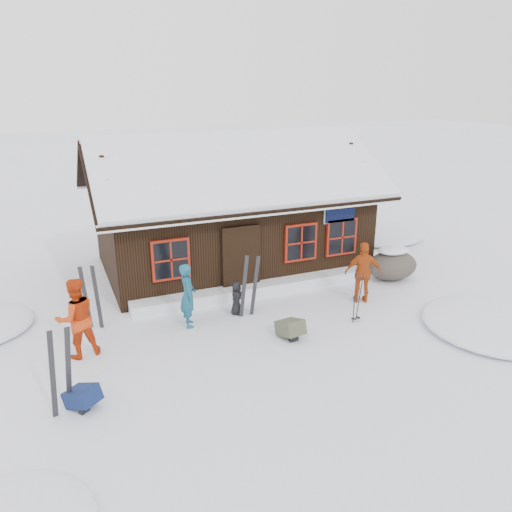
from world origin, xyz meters
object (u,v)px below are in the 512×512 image
object	(u,v)px
ski_poles	(357,298)
boulder	(392,264)
skier_teal	(188,295)
skier_crouched	(236,298)
backpack_olive	(290,331)
skier_orange_right	(363,273)
skier_orange_left	(76,318)
backpack_blue	(83,400)
ski_pair_left	(61,373)

from	to	relation	value
ski_poles	boulder	bearing A→B (deg)	37.52
skier_teal	ski_poles	xyz separation A→B (m)	(4.01, -1.44, -0.18)
skier_crouched	backpack_olive	size ratio (longest dim) A/B	1.39
skier_orange_right	boulder	size ratio (longest dim) A/B	1.07
skier_orange_left	boulder	distance (m)	9.42
skier_orange_right	boulder	distance (m)	2.18
boulder	skier_crouched	bearing A→B (deg)	-175.06
skier_orange_right	backpack_olive	world-z (taller)	skier_orange_right
skier_teal	backpack_blue	xyz separation A→B (m)	(-2.76, -2.51, -0.66)
skier_orange_left	boulder	xyz separation A→B (m)	(9.34, 1.11, -0.45)
ski_poles	skier_orange_right	bearing A→B (deg)	49.21
backpack_blue	backpack_olive	distance (m)	4.90
skier_orange_right	ski_pair_left	world-z (taller)	skier_orange_right
skier_crouched	ski_pair_left	xyz separation A→B (m)	(-4.42, -2.66, 0.36)
ski_poles	skier_crouched	bearing A→B (deg)	148.93
skier_crouched	backpack_olive	world-z (taller)	skier_crouched
skier_teal	backpack_blue	bearing A→B (deg)	139.97
skier_teal	ski_pair_left	xyz separation A→B (m)	(-3.08, -2.50, -0.00)
skier_crouched	backpack_blue	distance (m)	4.91
backpack_olive	skier_orange_right	bearing A→B (deg)	14.74
skier_orange_right	backpack_blue	world-z (taller)	skier_orange_right
backpack_blue	skier_teal	bearing A→B (deg)	3.36
skier_teal	skier_orange_left	world-z (taller)	skier_orange_left
skier_teal	ski_pair_left	world-z (taller)	ski_pair_left
skier_orange_left	ski_poles	xyz separation A→B (m)	(6.65, -0.96, -0.28)
skier_teal	boulder	world-z (taller)	skier_teal
ski_poles	backpack_blue	world-z (taller)	ski_poles
skier_teal	skier_orange_left	distance (m)	2.69
skier_orange_left	ski_poles	size ratio (longest dim) A/B	1.35
skier_crouched	backpack_olive	distance (m)	1.90
skier_teal	ski_poles	distance (m)	4.26
boulder	ski_pair_left	size ratio (longest dim) A/B	0.93
skier_orange_left	boulder	bearing A→B (deg)	175.29
skier_teal	backpack_olive	distance (m)	2.67
skier_orange_right	backpack_olive	bearing A→B (deg)	46.33
skier_orange_left	backpack_olive	distance (m)	4.89
ski_pair_left	backpack_blue	distance (m)	0.73
skier_orange_left	skier_orange_right	bearing A→B (deg)	168.67
boulder	backpack_blue	distance (m)	9.97
skier_orange_right	skier_teal	bearing A→B (deg)	19.02
skier_orange_left	ski_pair_left	bearing A→B (deg)	66.60
boulder	backpack_blue	bearing A→B (deg)	-161.67
ski_pair_left	ski_poles	world-z (taller)	ski_pair_left
skier_orange_right	ski_poles	distance (m)	1.31
boulder	backpack_olive	distance (m)	5.15
skier_teal	boulder	distance (m)	6.73
ski_pair_left	backpack_blue	size ratio (longest dim) A/B	2.93
ski_poles	skier_teal	bearing A→B (deg)	160.19
skier_orange_left	skier_orange_right	distance (m)	7.50
ski_pair_left	ski_poles	distance (m)	7.16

